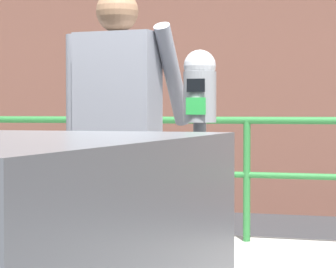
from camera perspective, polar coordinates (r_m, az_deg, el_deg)
parking_meter at (r=4.10m, az=2.38°, el=1.00°), size 0.18×0.19×1.41m
pedestrian_at_meter at (r=4.24m, az=-3.76°, el=0.68°), size 0.66×0.46×1.75m
background_railing at (r=6.38m, az=5.91°, el=-1.29°), size 24.06×0.06×1.04m
backdrop_wall at (r=9.44m, az=9.66°, el=5.82°), size 32.00×0.50×3.83m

